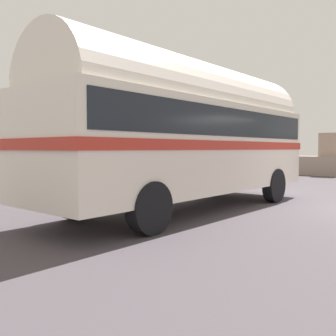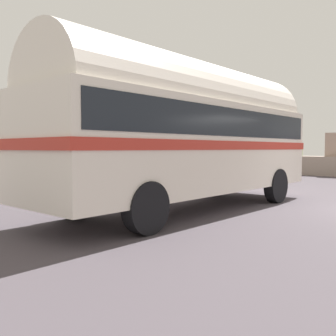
# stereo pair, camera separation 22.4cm
# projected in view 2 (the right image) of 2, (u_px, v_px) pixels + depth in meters

# --- Properties ---
(vintage_coach) EXTENTS (2.52, 8.60, 3.70)m
(vintage_coach) POSITION_uv_depth(u_px,v_px,m) (189.00, 128.00, 9.20)
(vintage_coach) COLOR black
(vintage_coach) RESTS_ON ground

